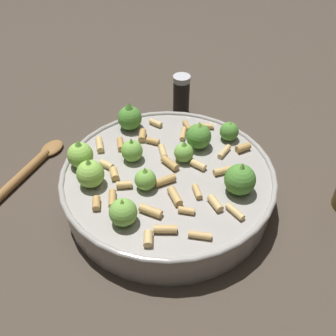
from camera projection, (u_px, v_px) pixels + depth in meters
The scene contains 4 objects.
ground_plane at pixel (168, 198), 0.66m from camera, with size 2.40×2.40×0.00m, color #42382D.
cooking_pan at pixel (167, 182), 0.64m from camera, with size 0.35×0.35×0.12m.
pepper_shaker at pixel (181, 95), 0.83m from camera, with size 0.04×0.04×0.09m.
wooden_spoon at pixel (25, 173), 0.70m from camera, with size 0.08×0.24×0.02m.
Camera 1 is at (-0.09, 0.45, 0.48)m, focal length 41.51 mm.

